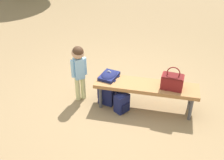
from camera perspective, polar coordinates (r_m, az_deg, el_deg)
name	(u,v)px	position (r m, az deg, el deg)	size (l,w,h in m)	color
ground_plane	(121,102)	(4.56, 1.85, -4.60)	(40.00, 40.00, 0.00)	#8C704C
park_bench	(146,88)	(4.24, 7.17, -1.58)	(1.64, 0.62, 0.45)	#9E6B3D
handbag	(172,81)	(4.12, 12.58, -0.25)	(0.35, 0.25, 0.37)	maroon
child_standing	(79,65)	(4.32, -7.02, 3.15)	(0.24, 0.20, 0.97)	#CCCC8C
backpack_large	(109,86)	(4.44, -0.64, -1.22)	(0.37, 0.41, 0.57)	#191E4C
backpack_small	(122,102)	(4.26, 2.09, -4.60)	(0.26, 0.26, 0.36)	#191E4C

